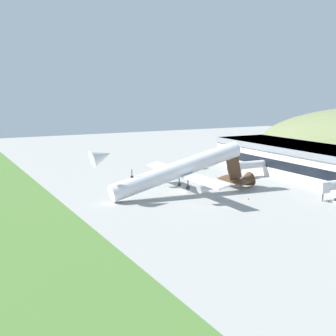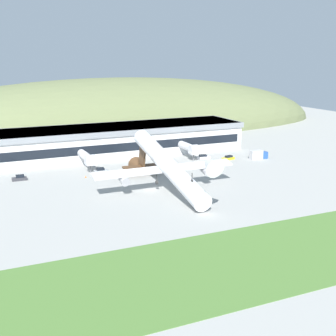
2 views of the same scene
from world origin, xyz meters
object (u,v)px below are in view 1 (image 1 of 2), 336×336
Objects in this scene: service_car_0 at (236,178)px; service_car_3 at (201,167)px; jetway_0 at (246,165)px; traffic_cone_0 at (217,177)px; terminal_building at (325,163)px; cargo_airplane at (181,171)px; traffic_cone_1 at (248,199)px; jetway_1 at (332,185)px.

service_car_0 is 24.12m from service_car_3.
service_car_3 reaches higher than service_car_0.
jetway_0 is 3.13× the size of service_car_3.
jetway_0 is 10.46m from traffic_cone_0.
terminal_building is 50.39m from cargo_airplane.
cargo_airplane reaches higher than jetway_0.
cargo_airplane is at bearing -68.23° from service_car_0.
service_car_3 is at bearing 163.37° from traffic_cone_1.
cargo_airplane is 44.70m from service_car_3.
jetway_1 reaches higher than traffic_cone_1.
terminal_building is 1.83× the size of cargo_airplane.
terminal_building is 6.96× the size of jetway_0.
traffic_cone_0 is at bearing 125.57° from cargo_airplane.
service_car_3 is at bearing 176.89° from service_car_0.
traffic_cone_1 is (47.62, -14.22, -0.40)m from service_car_3.
traffic_cone_1 is (26.21, -18.61, -3.71)m from jetway_0.
service_car_3 is 18.99m from traffic_cone_0.
jetway_1 reaches higher than service_car_0.
service_car_3 reaches higher than traffic_cone_1.
terminal_building is at bearing 53.77° from traffic_cone_0.
traffic_cone_1 is (13.03, 13.40, -6.58)m from cargo_airplane.
terminal_building is 38.36m from traffic_cone_1.
service_car_0 is (-10.51, 26.32, -6.19)m from cargo_airplane.
cargo_airplane is 28.70m from traffic_cone_0.
service_car_0 is at bearing -121.08° from terminal_building.
jetway_1 is at bearing 10.66° from service_car_0.
service_car_3 is at bearing -149.58° from terminal_building.
traffic_cone_0 is (-20.15, -27.51, -5.63)m from terminal_building.
cargo_airplane is 29.01m from service_car_0.
traffic_cone_1 is at bearing -28.75° from service_car_0.
jetway_0 is at bearing -133.16° from terminal_building.
jetway_0 is at bearing 11.58° from service_car_3.
service_car_3 is (-38.50, -22.60, -5.23)m from terminal_building.
jetway_0 is 34.74m from cargo_airplane.
terminal_building reaches higher than service_car_0.
jetway_0 and jetway_1 have the same top height.
terminal_building is 21.81× the size of service_car_3.
service_car_3 is 49.70m from traffic_cone_1.
cargo_airplane reaches higher than service_car_0.
cargo_airplane is at bearing -134.20° from traffic_cone_1.
jetway_0 reaches higher than service_car_3.
terminal_building is 34.56m from traffic_cone_0.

